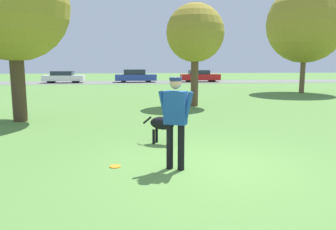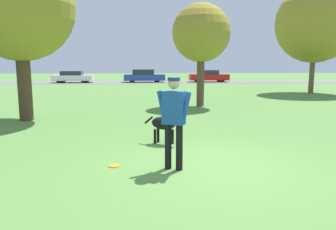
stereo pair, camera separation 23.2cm
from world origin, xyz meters
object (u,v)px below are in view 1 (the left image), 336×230
Objects in this scene: tree_near_left at (13,5)px; person at (175,115)px; parked_car_white at (64,77)px; tree_far_right at (306,24)px; parked_car_blue at (135,76)px; tree_mid_center at (195,33)px; parked_car_red at (200,76)px; frisbee at (115,166)px; dog at (164,124)px.

person is at bearing -51.03° from tree_near_left.
tree_near_left is at bearing -82.22° from parked_car_white.
tree_far_right is at bearing 31.27° from tree_near_left.
tree_mid_center is at bearing -84.23° from parked_car_blue.
tree_near_left is 0.82× the size of tree_far_right.
tree_near_left is 25.95m from parked_car_red.
frisbee is 0.05× the size of parked_car_blue.
parked_car_white is (-6.65, 28.54, 0.61)m from frisbee.
frisbee is 29.76m from parked_car_red.
frisbee is at bearing -94.35° from dog.
dog is 8.08m from tree_mid_center.
parked_car_white is (-7.81, 28.81, -0.44)m from person.
tree_mid_center is at bearing 69.83° from frisbee.
parked_car_blue reaches higher than parked_car_red.
dog reaches higher than frisbee.
tree_mid_center reaches higher than dog.
dog is 17.58m from tree_far_right.
tree_far_right is (10.79, 13.26, 4.08)m from dog.
frisbee is 10.14m from tree_mid_center.
parked_car_red is (6.95, -0.06, -0.02)m from parked_car_blue.
tree_near_left is 18.14m from tree_far_right.
dog is 27.07m from parked_car_blue.
parked_car_red is at bearing 0.99° from parked_car_white.
tree_far_right reaches higher than parked_car_blue.
tree_far_right is 1.75× the size of parked_car_white.
parked_car_red is (4.37, 19.77, -2.74)m from tree_mid_center.
parked_car_blue is at bearing 117.39° from person.
dog is 2.14m from frisbee.
tree_mid_center is at bearing -101.16° from parked_car_red.
parked_car_blue is (-0.44, 29.08, -0.40)m from person.
person is 1.84× the size of dog.
tree_mid_center reaches higher than parked_car_red.
person reaches higher than parked_car_red.
tree_near_left is (-4.74, 5.86, 2.88)m from person.
dog is at bearing -73.65° from parked_car_white.
person is 2.08m from dog.
tree_near_left reaches higher than tree_mid_center.
parked_car_white is at bearing 97.63° from tree_near_left.
tree_near_left is at bearing -102.12° from parked_car_blue.
parked_car_blue is at bearing 88.56° from frisbee.
frisbee is 0.06× the size of parked_car_white.
tree_far_right is at bearing 34.93° from tree_mid_center.
tree_far_right is 18.21m from parked_car_blue.
parked_car_blue reaches higher than dog.
tree_mid_center is at bearing 102.23° from dog.
tree_far_right is (8.62, 6.02, 1.22)m from tree_mid_center.
tree_far_right reaches higher than dog.
tree_mid_center is 10.59m from tree_far_right.
person is at bearing -101.33° from parked_car_red.
person is at bearing -125.17° from tree_far_right.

